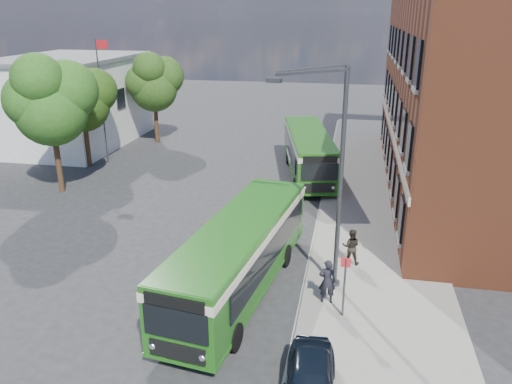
% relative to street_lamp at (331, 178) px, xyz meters
% --- Properties ---
extents(ground, '(120.00, 120.00, 0.00)m').
position_rel_street_lamp_xyz_m(ground, '(-4.84, 2.00, -4.79)').
color(ground, '#29292B').
rests_on(ground, ground).
extents(pavement, '(6.00, 48.00, 0.15)m').
position_rel_street_lamp_xyz_m(pavement, '(2.16, 10.00, -4.72)').
color(pavement, gray).
rests_on(pavement, ground).
extents(kerb_line, '(0.12, 48.00, 0.01)m').
position_rel_street_lamp_xyz_m(kerb_line, '(-0.89, 10.00, -4.79)').
color(kerb_line, beige).
rests_on(kerb_line, ground).
extents(brick_office, '(12.10, 26.00, 14.20)m').
position_rel_street_lamp_xyz_m(brick_office, '(9.16, 14.00, 2.18)').
color(brick_office, brown).
rests_on(brick_office, ground).
extents(white_building, '(9.40, 13.40, 7.30)m').
position_rel_street_lamp_xyz_m(white_building, '(-22.84, 20.00, -1.13)').
color(white_building, silver).
rests_on(white_building, ground).
extents(flagpole, '(0.95, 0.10, 9.00)m').
position_rel_street_lamp_xyz_m(flagpole, '(-17.29, 15.00, 0.15)').
color(flagpole, '#36383B').
rests_on(flagpole, ground).
extents(street_lamp, '(2.96, 2.38, 9.00)m').
position_rel_street_lamp_xyz_m(street_lamp, '(0.00, 0.00, 0.00)').
color(street_lamp, '#36383B').
rests_on(street_lamp, ground).
extents(bus_stop_sign, '(0.35, 0.08, 2.52)m').
position_rel_street_lamp_xyz_m(bus_stop_sign, '(0.76, -2.20, -3.28)').
color(bus_stop_sign, '#36383B').
rests_on(bus_stop_sign, ground).
extents(bus_front, '(4.03, 11.26, 3.02)m').
position_rel_street_lamp_xyz_m(bus_front, '(-3.42, -0.97, -2.96)').
color(bus_front, '#1E5C16').
rests_on(bus_front, ground).
extents(bus_rear, '(4.82, 11.41, 3.02)m').
position_rel_street_lamp_xyz_m(bus_rear, '(-2.20, 14.99, -2.96)').
color(bus_rear, '#205D16').
rests_on(bus_rear, ground).
extents(parked_car, '(1.70, 3.78, 1.26)m').
position_rel_street_lamp_xyz_m(parked_car, '(-0.04, -6.70, -4.01)').
color(parked_car, black).
rests_on(parked_car, pavement).
extents(pedestrian_a, '(0.71, 0.52, 1.81)m').
position_rel_street_lamp_xyz_m(pedestrian_a, '(0.11, -1.39, -3.73)').
color(pedestrian_a, black).
rests_on(pedestrian_a, pavement).
extents(pedestrian_b, '(0.82, 0.65, 1.64)m').
position_rel_street_lamp_xyz_m(pedestrian_b, '(0.96, 2.00, -3.82)').
color(pedestrian_b, black).
rests_on(pedestrian_b, pavement).
extents(tree_left, '(5.10, 4.85, 8.62)m').
position_rel_street_lamp_xyz_m(tree_left, '(-17.16, 8.47, 1.06)').
color(tree_left, '#362413').
rests_on(tree_left, ground).
extents(tree_mid, '(4.45, 4.23, 7.51)m').
position_rel_street_lamp_xyz_m(tree_mid, '(-18.18, 13.83, 0.30)').
color(tree_mid, '#362413').
rests_on(tree_mid, ground).
extents(tree_right, '(4.57, 4.35, 7.72)m').
position_rel_street_lamp_xyz_m(tree_right, '(-15.92, 21.55, 0.45)').
color(tree_right, '#362413').
rests_on(tree_right, ground).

